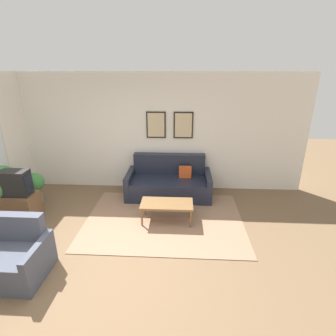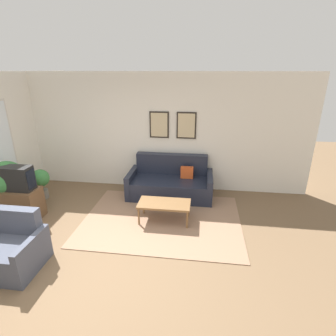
{
  "view_description": "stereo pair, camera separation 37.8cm",
  "coord_description": "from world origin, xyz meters",
  "px_view_note": "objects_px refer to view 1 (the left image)",
  "views": [
    {
      "loc": [
        1.17,
        -3.03,
        2.73
      ],
      "look_at": [
        0.89,
        1.96,
        0.85
      ],
      "focal_mm": 28.0,
      "sensor_mm": 36.0,
      "label": 1
    },
    {
      "loc": [
        1.55,
        -2.99,
        2.73
      ],
      "look_at": [
        0.89,
        1.96,
        0.85
      ],
      "focal_mm": 28.0,
      "sensor_mm": 36.0,
      "label": 2
    }
  ],
  "objects_px": {
    "couch": "(169,183)",
    "tv": "(13,183)",
    "potted_plant_tall": "(2,185)",
    "armchair": "(13,258)",
    "coffee_table": "(167,205)"
  },
  "relations": [
    {
      "from": "armchair",
      "to": "potted_plant_tall",
      "type": "relative_size",
      "value": 0.83
    },
    {
      "from": "armchair",
      "to": "potted_plant_tall",
      "type": "xyz_separation_m",
      "value": [
        -1.01,
        1.42,
        0.45
      ]
    },
    {
      "from": "coffee_table",
      "to": "armchair",
      "type": "distance_m",
      "value": 2.55
    },
    {
      "from": "couch",
      "to": "tv",
      "type": "bearing_deg",
      "value": -153.21
    },
    {
      "from": "armchair",
      "to": "potted_plant_tall",
      "type": "height_order",
      "value": "potted_plant_tall"
    },
    {
      "from": "tv",
      "to": "coffee_table",
      "type": "bearing_deg",
      "value": 5.02
    },
    {
      "from": "couch",
      "to": "potted_plant_tall",
      "type": "relative_size",
      "value": 1.72
    },
    {
      "from": "armchair",
      "to": "couch",
      "type": "bearing_deg",
      "value": 67.36
    },
    {
      "from": "couch",
      "to": "potted_plant_tall",
      "type": "distance_m",
      "value": 3.3
    },
    {
      "from": "tv",
      "to": "armchair",
      "type": "height_order",
      "value": "tv"
    },
    {
      "from": "potted_plant_tall",
      "to": "tv",
      "type": "bearing_deg",
      "value": -22.33
    },
    {
      "from": "couch",
      "to": "tv",
      "type": "xyz_separation_m",
      "value": [
        -2.71,
        -1.37,
        0.53
      ]
    },
    {
      "from": "coffee_table",
      "to": "tv",
      "type": "height_order",
      "value": "tv"
    },
    {
      "from": "couch",
      "to": "coffee_table",
      "type": "relative_size",
      "value": 1.94
    },
    {
      "from": "couch",
      "to": "coffee_table",
      "type": "xyz_separation_m",
      "value": [
        0.02,
        -1.13,
        0.05
      ]
    }
  ]
}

